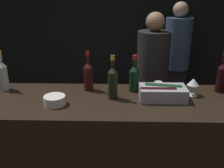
{
  "coord_description": "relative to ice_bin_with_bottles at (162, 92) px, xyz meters",
  "views": [
    {
      "loc": [
        0.05,
        -1.46,
        1.87
      ],
      "look_at": [
        0.0,
        0.38,
        1.16
      ],
      "focal_mm": 40.0,
      "sensor_mm": 36.0,
      "label": 1
    }
  ],
  "objects": [
    {
      "name": "person_in_hoodie",
      "position": [
        0.49,
        1.71,
        -0.15
      ],
      "size": [
        0.37,
        0.37,
        1.72
      ],
      "rotation": [
        0.0,
        0.0,
        -1.67
      ],
      "color": "black",
      "rests_on": "ground_plane"
    },
    {
      "name": "person_blond_tee",
      "position": [
        0.05,
        0.97,
        -0.19
      ],
      "size": [
        0.37,
        0.37,
        1.64
      ],
      "rotation": [
        0.0,
        0.0,
        -0.81
      ],
      "color": "black",
      "rests_on": "ground_plane"
    },
    {
      "name": "red_wine_bottle_tall",
      "position": [
        -0.61,
        0.18,
        0.08
      ],
      "size": [
        0.08,
        0.08,
        0.35
      ],
      "color": "#380F0F",
      "rests_on": "bar_counter"
    },
    {
      "name": "candle_votive",
      "position": [
        0.01,
        0.27,
        -0.03
      ],
      "size": [
        0.07,
        0.07,
        0.05
      ],
      "color": "silver",
      "rests_on": "bar_counter"
    },
    {
      "name": "champagne_bottle",
      "position": [
        -0.39,
        0.01,
        0.09
      ],
      "size": [
        0.08,
        0.08,
        0.36
      ],
      "color": "black",
      "rests_on": "bar_counter"
    },
    {
      "name": "ice_bin_with_bottles",
      "position": [
        0.0,
        0.0,
        0.0
      ],
      "size": [
        0.37,
        0.21,
        0.12
      ],
      "color": "#9EA0A5",
      "rests_on": "bar_counter"
    },
    {
      "name": "bar_counter",
      "position": [
        -0.4,
        -0.02,
        -0.58
      ],
      "size": [
        2.14,
        0.7,
        1.04
      ],
      "color": "black",
      "rests_on": "ground_plane"
    },
    {
      "name": "wall_back_chalkboard",
      "position": [
        -0.4,
        2.13,
        0.3
      ],
      "size": [
        6.4,
        0.06,
        2.8
      ],
      "color": "black",
      "rests_on": "ground_plane"
    },
    {
      "name": "red_wine_bottle_black_foil",
      "position": [
        0.52,
        0.17,
        0.09
      ],
      "size": [
        0.08,
        0.08,
        0.36
      ],
      "color": "black",
      "rests_on": "bar_counter"
    },
    {
      "name": "wine_glass",
      "position": [
        0.26,
        0.08,
        0.05
      ],
      "size": [
        0.1,
        0.1,
        0.15
      ],
      "color": "silver",
      "rests_on": "bar_counter"
    },
    {
      "name": "bowl_white",
      "position": [
        -0.83,
        -0.12,
        -0.02
      ],
      "size": [
        0.16,
        0.16,
        0.07
      ],
      "color": "silver",
      "rests_on": "bar_counter"
    },
    {
      "name": "rose_wine_bottle",
      "position": [
        -1.35,
        0.17,
        0.08
      ],
      "size": [
        0.08,
        0.08,
        0.34
      ],
      "color": "#B2B7AD",
      "rests_on": "bar_counter"
    },
    {
      "name": "red_wine_bottle_burgundy",
      "position": [
        -0.22,
        0.17,
        0.07
      ],
      "size": [
        0.08,
        0.08,
        0.32
      ],
      "color": "black",
      "rests_on": "bar_counter"
    }
  ]
}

